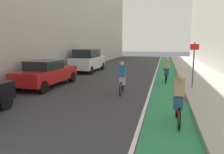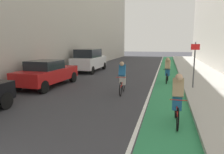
# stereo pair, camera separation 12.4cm
# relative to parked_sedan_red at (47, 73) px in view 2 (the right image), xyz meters

# --- Properties ---
(ground_plane) EXTENTS (88.56, 88.56, 0.00)m
(ground_plane) POSITION_rel_parked_sedan_red_xyz_m (3.29, 6.68, -0.78)
(ground_plane) COLOR #38383D
(bike_lane_paint) EXTENTS (1.60, 40.25, 0.00)m
(bike_lane_paint) POSITION_rel_parked_sedan_red_xyz_m (6.82, 8.68, -0.78)
(bike_lane_paint) COLOR #2D8451
(bike_lane_paint) RESTS_ON ground
(lane_divider_stripe) EXTENTS (0.12, 40.25, 0.00)m
(lane_divider_stripe) POSITION_rel_parked_sedan_red_xyz_m (5.92, 8.68, -0.78)
(lane_divider_stripe) COLOR white
(lane_divider_stripe) RESTS_ON ground
(sidewalk_right) EXTENTS (3.27, 40.25, 0.14)m
(sidewalk_right) POSITION_rel_parked_sedan_red_xyz_m (9.26, 8.68, -0.71)
(sidewalk_right) COLOR #A8A59E
(sidewalk_right) RESTS_ON ground
(parked_sedan_red) EXTENTS (1.93, 4.32, 1.53)m
(parked_sedan_red) POSITION_rel_parked_sedan_red_xyz_m (0.00, 0.00, 0.00)
(parked_sedan_red) COLOR red
(parked_sedan_red) RESTS_ON ground
(parked_suv_white) EXTENTS (1.96, 4.50, 1.98)m
(parked_suv_white) POSITION_rel_parked_sedan_red_xyz_m (0.00, 6.72, 0.23)
(parked_suv_white) COLOR silver
(parked_suv_white) RESTS_ON ground
(cyclist_lead) EXTENTS (0.48, 1.73, 1.62)m
(cyclist_lead) POSITION_rel_parked_sedan_red_xyz_m (7.06, -4.01, 0.03)
(cyclist_lead) COLOR black
(cyclist_lead) RESTS_ON ground
(cyclist_mid) EXTENTS (0.48, 1.75, 1.63)m
(cyclist_mid) POSITION_rel_parked_sedan_red_xyz_m (4.58, -0.60, 0.03)
(cyclist_mid) COLOR black
(cyclist_mid) RESTS_ON ground
(cyclist_trailing) EXTENTS (0.48, 1.71, 1.61)m
(cyclist_trailing) POSITION_rel_parked_sedan_red_xyz_m (6.74, 3.09, 0.02)
(cyclist_trailing) COLOR black
(cyclist_trailing) RESTS_ON ground
(street_sign_post) EXTENTS (0.44, 0.07, 2.41)m
(street_sign_post) POSITION_rel_parked_sedan_red_xyz_m (8.09, 1.16, 0.80)
(street_sign_post) COLOR #4C4C51
(street_sign_post) RESTS_ON sidewalk_right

